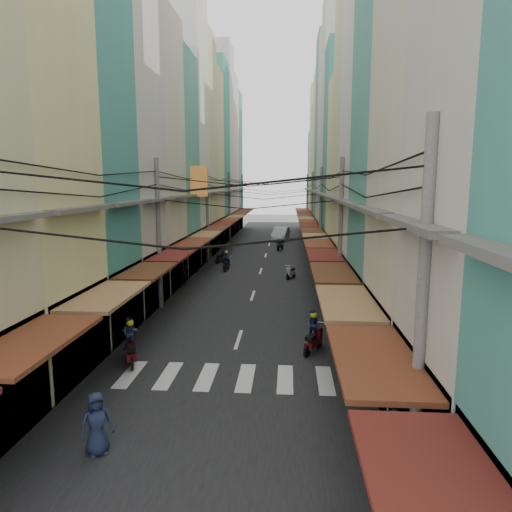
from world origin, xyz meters
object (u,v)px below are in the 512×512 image
at_px(white_car, 281,240).
at_px(traffic_sign, 361,321).
at_px(market_umbrella, 373,289).
at_px(bicycle, 364,324).

relative_size(white_car, traffic_sign, 2.00).
height_order(white_car, market_umbrella, market_umbrella).
relative_size(bicycle, traffic_sign, 0.58).
bearing_deg(bicycle, traffic_sign, -178.66).
relative_size(white_car, bicycle, 3.47).
distance_m(white_car, traffic_sign, 39.57).
height_order(white_car, bicycle, white_car).
bearing_deg(market_umbrella, white_car, 97.92).
xyz_separation_m(white_car, traffic_sign, (3.57, -39.36, 2.02)).
bearing_deg(market_umbrella, bicycle, 95.45).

